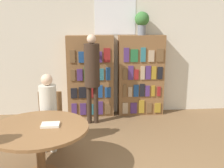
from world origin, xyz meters
The scene contains 9 objects.
wall_back centered at (0.00, 3.56, 1.51)m, with size 6.40×0.07×3.00m.
bookshelf_left centered at (-0.57, 3.36, 0.89)m, with size 1.01×0.34×1.79m.
bookshelf_right centered at (0.57, 3.36, 0.89)m, with size 1.01×0.34×1.79m.
flower_vase centered at (0.56, 3.37, 2.09)m, with size 0.31×0.31×0.50m.
reading_table centered at (-1.28, 1.00, 0.61)m, with size 1.33×1.33×0.71m.
chair_left_side centered at (-1.28, 2.00, 0.50)m, with size 0.40×0.40×0.90m.
seated_reader_left centered at (-1.28, 1.82, 0.72)m, with size 0.28×0.38×1.26m.
librarian_standing centered at (-0.53, 2.86, 1.13)m, with size 0.31×0.58×1.84m.
open_book_on_table centered at (-1.13, 1.01, 0.72)m, with size 0.24×0.18×0.03m.
Camera 1 is at (-0.60, -2.34, 2.07)m, focal length 42.00 mm.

